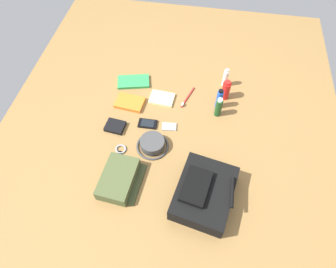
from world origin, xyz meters
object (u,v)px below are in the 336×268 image
object	(u,v)px
shampoo_bottle	(219,107)
paperback_novel	(134,82)
travel_guidebook	(130,103)
backpack	(204,193)
notepad	(162,98)
cell_phone	(148,124)
toothbrush	(187,98)
toothpaste_tube	(225,78)
sunscreen_spray	(226,90)
toiletry_pouch	(119,179)
deodorant_spray	(219,99)
bucket_hat	(152,144)
wallet	(115,126)
media_player	(169,127)
wristwatch	(121,150)

from	to	relation	value
shampoo_bottle	paperback_novel	xyz separation A→B (m)	(-0.17, -0.56, -0.06)
travel_guidebook	backpack	bearing A→B (deg)	43.51
travel_guidebook	shampoo_bottle	bearing A→B (deg)	90.62
shampoo_bottle	notepad	xyz separation A→B (m)	(-0.06, -0.35, -0.06)
cell_phone	toothbrush	size ratio (longest dim) A/B	0.63
cell_phone	toothpaste_tube	bearing A→B (deg)	132.65
sunscreen_spray	toothbrush	bearing A→B (deg)	-77.25
toiletry_pouch	shampoo_bottle	world-z (taller)	shampoo_bottle
shampoo_bottle	cell_phone	bearing A→B (deg)	-70.31
sunscreen_spray	backpack	bearing A→B (deg)	-5.79
deodorant_spray	travel_guidebook	bearing A→B (deg)	-82.92
bucket_hat	sunscreen_spray	size ratio (longest dim) A/B	1.33
deodorant_spray	wallet	size ratio (longest dim) A/B	1.34
shampoo_bottle	media_player	size ratio (longest dim) A/B	1.56
deodorant_spray	media_player	world-z (taller)	deodorant_spray
backpack	travel_guidebook	distance (m)	0.74
paperback_novel	media_player	size ratio (longest dim) A/B	2.54
toiletry_pouch	wallet	xyz separation A→B (m)	(-0.33, -0.12, -0.02)
sunscreen_spray	deodorant_spray	xyz separation A→B (m)	(0.08, -0.04, 0.00)
backpack	bucket_hat	bearing A→B (deg)	-129.26
media_player	toothbrush	size ratio (longest dim) A/B	0.51
paperback_novel	travel_guidebook	size ratio (longest dim) A/B	1.23
sunscreen_spray	notepad	distance (m)	0.40
backpack	media_player	world-z (taller)	backpack
sunscreen_spray	wristwatch	size ratio (longest dim) A/B	1.95
deodorant_spray	wristwatch	size ratio (longest dim) A/B	2.07
bucket_hat	wallet	size ratio (longest dim) A/B	1.67
deodorant_spray	wristwatch	bearing A→B (deg)	-51.78
toiletry_pouch	backpack	bearing A→B (deg)	88.36
deodorant_spray	notepad	xyz separation A→B (m)	(-0.00, -0.35, -0.06)
paperback_novel	media_player	world-z (taller)	paperback_novel
bucket_hat	paperback_novel	world-z (taller)	bucket_hat
toothpaste_tube	toothbrush	size ratio (longest dim) A/B	0.76
cell_phone	paperback_novel	bearing A→B (deg)	-153.07
travel_guidebook	wristwatch	distance (m)	0.34
toiletry_pouch	wristwatch	bearing A→B (deg)	-166.35
toiletry_pouch	media_player	xyz separation A→B (m)	(-0.39, 0.20, -0.03)
deodorant_spray	shampoo_bottle	size ratio (longest dim) A/B	1.06
backpack	media_player	distance (m)	0.47
toothpaste_tube	toothbrush	world-z (taller)	toothpaste_tube
deodorant_spray	cell_phone	xyz separation A→B (m)	(0.21, -0.40, -0.06)
backpack	shampoo_bottle	bearing A→B (deg)	176.30
travel_guidebook	notepad	world-z (taller)	travel_guidebook
toiletry_pouch	wallet	distance (m)	0.35
toiletry_pouch	toothbrush	size ratio (longest dim) A/B	1.47
toiletry_pouch	toothpaste_tube	xyz separation A→B (m)	(-0.78, 0.50, 0.03)
backpack	shampoo_bottle	xyz separation A→B (m)	(-0.54, 0.04, 0.01)
paperback_novel	travel_guidebook	distance (m)	0.18
shampoo_bottle	travel_guidebook	world-z (taller)	shampoo_bottle
toothpaste_tube	cell_phone	bearing A→B (deg)	-47.35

